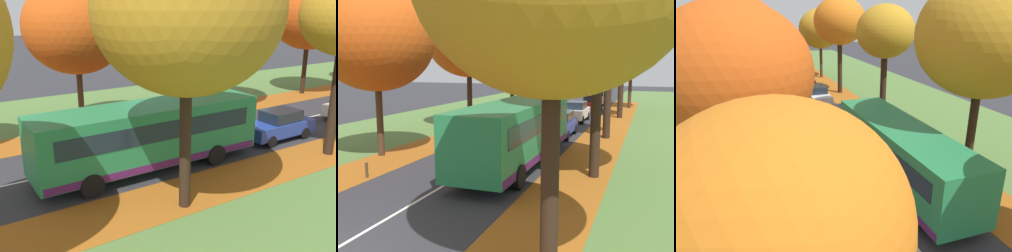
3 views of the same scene
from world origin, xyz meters
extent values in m
cube|color=#517538|center=(-9.20, 20.00, 0.00)|extent=(12.00, 90.00, 0.01)
cube|color=#9E5619|center=(-4.60, 14.00, 0.01)|extent=(2.80, 60.00, 0.00)
cube|color=#517538|center=(9.20, 20.00, 0.00)|extent=(12.00, 90.00, 0.01)
cube|color=#9E5619|center=(4.60, 14.00, 0.01)|extent=(2.80, 60.00, 0.00)
cube|color=silver|center=(0.00, 20.00, 0.00)|extent=(0.12, 80.00, 0.01)
ellipsoid|color=orange|center=(-5.28, 1.81, 5.19)|extent=(4.19, 4.19, 3.77)
cylinder|color=#422D1E|center=(-5.57, 9.95, 1.88)|extent=(0.34, 0.34, 3.76)
ellipsoid|color=#C64C14|center=(-5.57, 9.95, 5.96)|extent=(5.86, 5.86, 5.27)
cylinder|color=black|center=(-5.21, 19.83, 2.09)|extent=(0.38, 0.38, 4.18)
ellipsoid|color=#C64C14|center=(-5.21, 19.83, 6.47)|extent=(6.11, 6.11, 5.50)
cylinder|color=black|center=(-5.08, 28.91, 2.04)|extent=(0.37, 0.37, 4.07)
ellipsoid|color=#C64C14|center=(-5.08, 28.91, 6.42)|extent=(6.24, 6.24, 5.62)
cylinder|color=#422D1E|center=(-4.86, 37.00, 2.05)|extent=(0.37, 0.37, 4.10)
ellipsoid|color=orange|center=(-4.86, 37.00, 6.19)|extent=(5.58, 5.58, 5.02)
cylinder|color=black|center=(5.33, 9.81, 2.34)|extent=(0.42, 0.42, 4.68)
ellipsoid|color=#B27F1E|center=(5.33, 9.81, 7.03)|extent=(6.26, 6.26, 5.63)
cylinder|color=black|center=(4.84, 18.88, 2.58)|extent=(0.46, 0.46, 5.16)
ellipsoid|color=#B27F1E|center=(4.84, 18.88, 6.70)|extent=(4.11, 4.11, 3.70)
cylinder|color=black|center=(4.89, 29.00, 2.60)|extent=(0.47, 0.47, 5.19)
ellipsoid|color=orange|center=(4.89, 29.00, 7.10)|extent=(5.08, 5.08, 4.57)
cylinder|color=#422D1E|center=(5.24, 37.41, 1.98)|extent=(0.36, 0.36, 3.97)
ellipsoid|color=#B27F1E|center=(5.24, 37.41, 5.93)|extent=(5.24, 5.24, 4.71)
cube|color=#237A47|center=(1.69, 10.40, 1.73)|extent=(2.52, 10.41, 2.50)
cube|color=#19232D|center=(1.68, 5.26, 2.08)|extent=(2.30, 0.10, 1.30)
cube|color=#19232D|center=(1.69, 10.40, 2.13)|extent=(2.56, 9.16, 0.80)
cube|color=#4C1951|center=(1.69, 10.40, 0.66)|extent=(2.54, 10.20, 0.32)
cylinder|color=black|center=(2.87, 7.17, 0.48)|extent=(0.30, 0.96, 0.96)
cylinder|color=black|center=(0.50, 7.18, 0.48)|extent=(0.30, 0.96, 0.96)
cylinder|color=black|center=(2.89, 13.26, 0.48)|extent=(0.30, 0.96, 0.96)
cylinder|color=black|center=(0.51, 13.26, 0.48)|extent=(0.30, 0.96, 0.96)
cube|color=#233D9E|center=(1.90, 18.42, 0.67)|extent=(1.72, 4.21, 0.70)
cube|color=#19232D|center=(1.90, 18.57, 1.32)|extent=(1.45, 2.02, 0.60)
cylinder|color=black|center=(2.68, 17.12, 0.32)|extent=(0.22, 0.64, 0.64)
cylinder|color=black|center=(1.12, 17.11, 0.32)|extent=(0.22, 0.64, 0.64)
cylinder|color=black|center=(2.68, 19.72, 0.32)|extent=(0.22, 0.64, 0.64)
cylinder|color=black|center=(1.11, 19.71, 0.32)|extent=(0.22, 0.64, 0.64)
cube|color=silver|center=(1.64, 25.67, 0.67)|extent=(1.75, 4.22, 0.70)
cube|color=#19232D|center=(1.64, 25.82, 1.32)|extent=(1.47, 2.03, 0.60)
cylinder|color=black|center=(2.40, 24.36, 0.32)|extent=(0.23, 0.64, 0.64)
cylinder|color=black|center=(0.84, 24.38, 0.32)|extent=(0.23, 0.64, 0.64)
cylinder|color=black|center=(2.43, 26.96, 0.32)|extent=(0.23, 0.64, 0.64)
cylinder|color=black|center=(0.87, 26.98, 0.32)|extent=(0.23, 0.64, 0.64)
cube|color=#B21919|center=(1.91, 32.83, 0.67)|extent=(1.77, 4.23, 0.70)
cube|color=#19232D|center=(1.91, 32.98, 1.32)|extent=(1.48, 2.04, 0.60)
cylinder|color=black|center=(2.71, 31.54, 0.32)|extent=(0.23, 0.64, 0.64)
cylinder|color=black|center=(1.15, 31.52, 0.32)|extent=(0.23, 0.64, 0.64)
cylinder|color=black|center=(2.67, 34.14, 0.32)|extent=(0.23, 0.64, 0.64)
cylinder|color=black|center=(1.11, 34.12, 0.32)|extent=(0.23, 0.64, 0.64)
cube|color=#B7BABF|center=(1.54, 39.73, 0.67)|extent=(1.84, 4.25, 0.70)
cube|color=#19232D|center=(1.54, 39.88, 1.32)|extent=(1.51, 2.06, 0.60)
cylinder|color=black|center=(2.37, 38.45, 0.32)|extent=(0.24, 0.65, 0.64)
cylinder|color=black|center=(0.80, 38.40, 0.32)|extent=(0.24, 0.65, 0.64)
cylinder|color=black|center=(2.28, 41.05, 0.32)|extent=(0.24, 0.65, 0.64)
cylinder|color=black|center=(0.72, 41.00, 0.32)|extent=(0.24, 0.65, 0.64)
camera|label=1|loc=(16.05, 2.30, 7.22)|focal=42.00mm
camera|label=2|loc=(7.43, -6.47, 4.72)|focal=42.00mm
camera|label=3|loc=(-5.69, -2.46, 8.20)|focal=35.00mm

